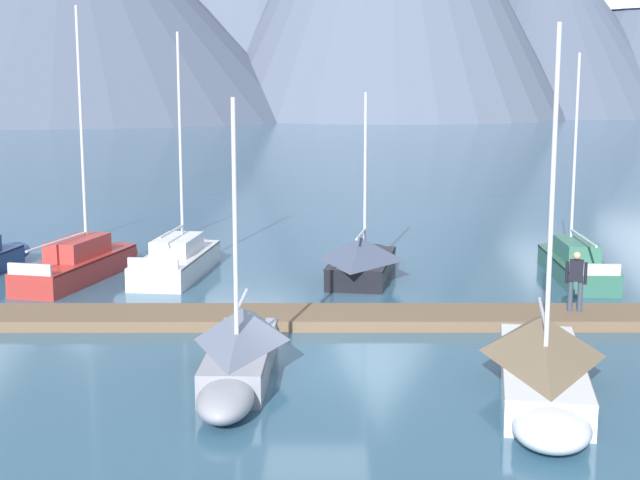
{
  "coord_description": "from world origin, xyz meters",
  "views": [
    {
      "loc": [
        0.4,
        -20.93,
        6.56
      ],
      "look_at": [
        0.0,
        6.0,
        2.0
      ],
      "focal_mm": 51.66,
      "sensor_mm": 36.0,
      "label": 1
    }
  ],
  "objects": [
    {
      "name": "person_on_dock",
      "position": [
        7.16,
        4.22,
        1.26
      ],
      "size": [
        0.57,
        0.32,
        1.69
      ],
      "color": "#384256",
      "rests_on": "dock"
    },
    {
      "name": "mountain_rear_spur",
      "position": [
        45.94,
        185.41,
        20.76
      ],
      "size": [
        62.86,
        62.86,
        40.68
      ],
      "color": "#4C566B",
      "rests_on": "ground"
    },
    {
      "name": "sailboat_far_berth",
      "position": [
        1.42,
        10.18,
        0.68
      ],
      "size": [
        2.74,
        6.17,
        6.3
      ],
      "color": "black",
      "rests_on": "ground"
    },
    {
      "name": "sailboat_mid_dock_starboard",
      "position": [
        -1.72,
        -0.99,
        0.69
      ],
      "size": [
        1.63,
        6.24,
        6.3
      ],
      "color": "#93939E",
      "rests_on": "ground"
    },
    {
      "name": "sailboat_second_berth",
      "position": [
        -8.21,
        9.86,
        0.57
      ],
      "size": [
        2.98,
        7.14,
        9.15
      ],
      "color": "#B2332D",
      "rests_on": "ground"
    },
    {
      "name": "sailboat_end_of_dock",
      "position": [
        8.72,
        10.54,
        0.51
      ],
      "size": [
        1.72,
        7.15,
        7.63
      ],
      "color": "#336B56",
      "rests_on": "ground"
    },
    {
      "name": "sailboat_mid_dock_port",
      "position": [
        -5.01,
        10.84,
        0.53
      ],
      "size": [
        2.39,
        6.98,
        8.35
      ],
      "color": "silver",
      "rests_on": "ground"
    },
    {
      "name": "dock",
      "position": [
        0.0,
        4.0,
        0.15
      ],
      "size": [
        27.57,
        2.7,
        0.3
      ],
      "color": "brown",
      "rests_on": "ground"
    },
    {
      "name": "ground_plane",
      "position": [
        0.0,
        0.0,
        0.0
      ],
      "size": [
        700.0,
        700.0,
        0.0
      ],
      "primitive_type": "plane",
      "color": "#335B75"
    },
    {
      "name": "sailboat_outer_slip",
      "position": [
        4.89,
        -1.94,
        0.74
      ],
      "size": [
        2.79,
        7.13,
        7.76
      ],
      "color": "white",
      "rests_on": "ground"
    }
  ]
}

